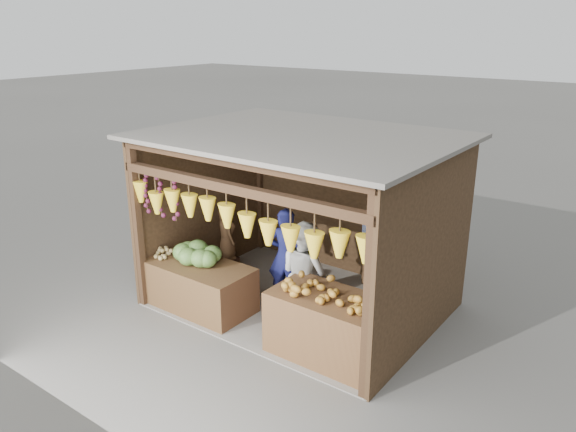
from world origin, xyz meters
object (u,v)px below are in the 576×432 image
object	(u,v)px
man_standing	(286,257)
woman_standing	(305,274)
vendor_seated	(227,232)
counter_left	(199,286)
counter_right	(333,328)

from	to	relation	value
man_standing	woman_standing	xyz separation A→B (m)	(0.59, -0.35, 0.00)
vendor_seated	counter_left	bearing A→B (deg)	144.73
woman_standing	counter_right	bearing A→B (deg)	163.42
counter_right	woman_standing	bearing A→B (deg)	146.84
counter_right	vendor_seated	xyz separation A→B (m)	(-2.88, 1.17, 0.33)
woman_standing	man_standing	bearing A→B (deg)	-13.86
counter_left	vendor_seated	world-z (taller)	vendor_seated
woman_standing	vendor_seated	xyz separation A→B (m)	(-2.06, 0.63, -0.02)
counter_left	man_standing	size ratio (longest dim) A/B	1.09
counter_left	woman_standing	bearing A→B (deg)	20.11
man_standing	counter_right	bearing A→B (deg)	126.97
counter_left	vendor_seated	xyz separation A→B (m)	(-0.51, 1.20, 0.40)
man_standing	woman_standing	bearing A→B (deg)	128.57
counter_left	counter_right	size ratio (longest dim) A/B	1.02
counter_right	woman_standing	xyz separation A→B (m)	(-0.82, 0.53, 0.35)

